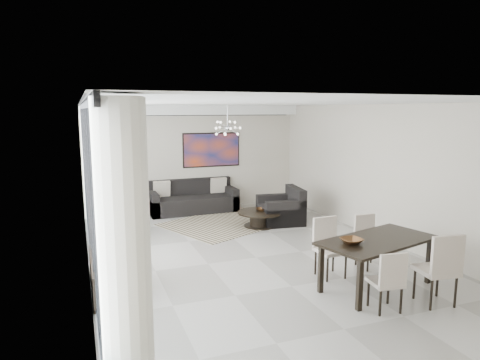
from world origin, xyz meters
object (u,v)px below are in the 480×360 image
tv_console (106,274)px  dining_table (377,244)px  sofa_main (193,201)px  coffee_table (259,218)px  television (115,236)px

tv_console → dining_table: bearing=-19.8°
sofa_main → coffee_table: bearing=-62.1°
coffee_table → television: size_ratio=0.90×
tv_console → sofa_main: bearing=60.6°
tv_console → television: television is taller
sofa_main → dining_table: 6.19m
sofa_main → tv_console: bearing=-119.4°
television → dining_table: size_ratio=0.56×
sofa_main → dining_table: size_ratio=1.14×
coffee_table → television: 4.35m
television → coffee_table: bearing=-56.9°
dining_table → television: bearing=159.0°
sofa_main → tv_console: sofa_main is taller
coffee_table → sofa_main: (-1.10, 2.08, 0.08)m
coffee_table → sofa_main: sofa_main is taller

